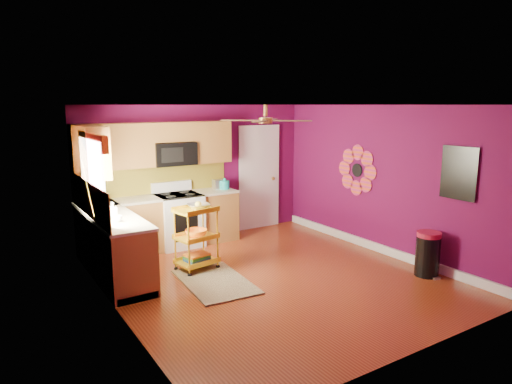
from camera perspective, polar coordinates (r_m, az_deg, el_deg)
ground at (r=6.84m, az=2.07°, el=-10.59°), size 5.00×5.00×0.00m
room_envelope at (r=6.44m, az=2.37°, el=3.11°), size 4.54×5.04×2.52m
lower_cabinets at (r=7.70m, az=-14.10°, el=-5.05°), size 2.81×2.31×0.94m
electric_range at (r=8.27m, az=-9.66°, el=-3.41°), size 0.76×0.66×1.13m
upper_cabinetry at (r=7.81m, az=-14.66°, el=5.36°), size 2.80×2.30×1.26m
left_window at (r=6.49m, az=-19.79°, el=3.46°), size 0.08×1.35×1.08m
panel_door at (r=9.29m, az=0.38°, el=1.72°), size 0.95×0.11×2.15m
right_wall_art at (r=7.70m, az=17.45°, el=2.47°), size 0.04×2.74×1.04m
ceiling_fan at (r=6.53m, az=1.21°, el=9.02°), size 1.01×1.01×0.26m
shag_rug at (r=6.67m, az=-5.13°, el=-11.10°), size 0.96×1.46×0.02m
rolling_cart at (r=7.02m, az=-7.42°, el=-5.36°), size 0.66×0.53×1.07m
trash_can at (r=7.25m, az=20.67°, el=-7.27°), size 0.42×0.42×0.67m
teal_kettle at (r=8.57m, az=-3.96°, el=0.92°), size 0.18×0.18×0.21m
toaster at (r=8.61m, az=-4.67°, el=0.99°), size 0.22×0.15×0.18m
soap_bottle_a at (r=6.75m, az=-17.43°, el=-2.10°), size 0.09×0.10×0.21m
soap_bottle_b at (r=7.26m, az=-18.14°, el=-1.39°), size 0.14×0.14×0.18m
counter_dish at (r=7.42m, az=-18.24°, el=-1.61°), size 0.24×0.24×0.06m
counter_cup at (r=6.46m, az=-16.86°, el=-3.21°), size 0.11×0.11×0.09m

